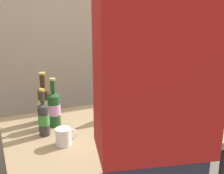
# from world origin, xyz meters

# --- Properties ---
(desk) EXTENTS (1.22, 0.83, 0.75)m
(desk) POSITION_xyz_m (0.00, 0.00, 0.67)
(desk) COLOR #9E8460
(desk) RESTS_ON ground
(laptop) EXTENTS (0.31, 0.32, 0.22)m
(laptop) POSITION_xyz_m (0.19, 0.05, 0.80)
(laptop) COLOR #383D4C
(laptop) RESTS_ON desk
(beer_bottle_amber) EXTENTS (0.07, 0.07, 0.31)m
(beer_bottle_amber) POSITION_xyz_m (-0.35, 0.25, 0.87)
(beer_bottle_amber) COLOR #472B14
(beer_bottle_amber) RESTS_ON desk
(beer_bottle_green) EXTENTS (0.07, 0.07, 0.29)m
(beer_bottle_green) POSITION_xyz_m (-0.30, 0.16, 0.86)
(beer_bottle_green) COLOR #1E5123
(beer_bottle_green) RESTS_ON desk
(beer_bottle_brown) EXTENTS (0.06, 0.06, 0.27)m
(beer_bottle_brown) POSITION_xyz_m (-0.39, 0.06, 0.85)
(beer_bottle_brown) COLOR #333333
(beer_bottle_brown) RESTS_ON desk
(person_figure) EXTENTS (0.43, 0.34, 1.84)m
(person_figure) POSITION_xyz_m (-0.13, -0.66, 0.93)
(person_figure) COLOR #2D3347
(person_figure) RESTS_ON ground
(coffee_mug) EXTENTS (0.12, 0.08, 0.09)m
(coffee_mug) POSITION_xyz_m (-0.31, -0.09, 0.79)
(coffee_mug) COLOR white
(coffee_mug) RESTS_ON desk
(back_wall) EXTENTS (6.00, 0.10, 2.60)m
(back_wall) POSITION_xyz_m (0.00, 0.81, 1.30)
(back_wall) COLOR tan
(back_wall) RESTS_ON ground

